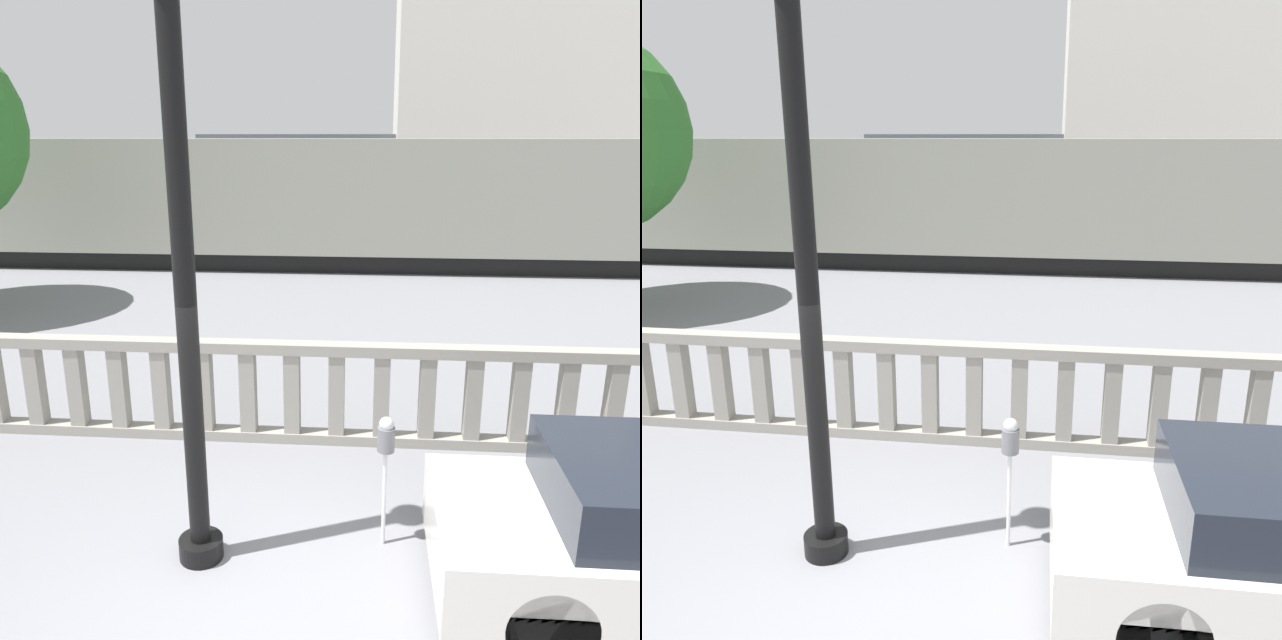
# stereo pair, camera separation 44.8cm
# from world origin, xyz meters

# --- Properties ---
(ground_plane) EXTENTS (160.00, 160.00, 0.00)m
(ground_plane) POSITION_xyz_m (0.00, 0.00, 0.00)
(ground_plane) COLOR slate
(balustrade) EXTENTS (14.71, 0.24, 1.36)m
(balustrade) POSITION_xyz_m (-0.00, 3.32, 0.68)
(balustrade) COLOR gray
(balustrade) RESTS_ON ground
(lamppost) EXTENTS (0.42, 0.42, 5.31)m
(lamppost) POSITION_xyz_m (-0.58, 0.88, 2.82)
(lamppost) COLOR black
(lamppost) RESTS_ON ground
(parking_meter) EXTENTS (0.17, 0.17, 1.36)m
(parking_meter) POSITION_xyz_m (1.15, 1.22, 1.08)
(parking_meter) COLOR silver
(parking_meter) RESTS_ON ground
(train_near) EXTENTS (25.71, 3.11, 4.41)m
(train_near) POSITION_xyz_m (0.99, 15.08, 1.99)
(train_near) COLOR black
(train_near) RESTS_ON ground
(train_far) EXTENTS (27.50, 2.75, 4.57)m
(train_far) POSITION_xyz_m (6.06, 29.31, 2.07)
(train_far) COLOR black
(train_far) RESTS_ON ground
(building_block) EXTENTS (12.53, 6.33, 15.67)m
(building_block) POSITION_xyz_m (8.42, 29.70, 7.84)
(building_block) COLOR beige
(building_block) RESTS_ON ground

